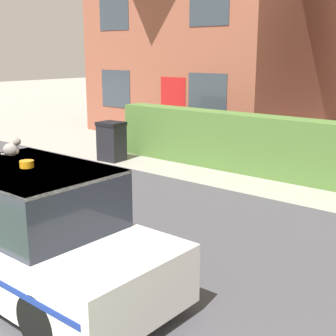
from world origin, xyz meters
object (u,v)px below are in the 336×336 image
police_car (25,230)px  wheelie_bin (112,141)px  cat (12,148)px  house_left (217,22)px

police_car → wheelie_bin: police_car is taller
cat → house_left: bearing=70.7°
house_left → wheelie_bin: house_left is taller
cat → wheelie_bin: cat is taller
cat → house_left: size_ratio=0.04×
police_car → wheelie_bin: size_ratio=4.08×
wheelie_bin → house_left: bearing=94.9°
police_car → house_left: size_ratio=0.56×
police_car → cat: cat is taller
house_left → wheelie_bin: size_ratio=7.35×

